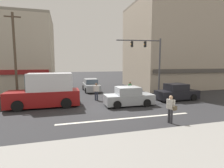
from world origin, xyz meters
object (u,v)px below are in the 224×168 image
(traffic_light_mast, at_px, (151,57))
(pedestrian_foreground_with_bag, at_px, (171,108))
(sedan_crossing_rightbound, at_px, (129,97))
(box_truck_crossing_leftbound, at_px, (46,92))
(pedestrian_mid_crossing, at_px, (96,91))
(utility_pole_near_left, at_px, (15,56))
(sedan_waiting_far, at_px, (177,93))
(pedestrian_far_side, at_px, (130,89))
(utility_pole_far_right, at_px, (157,62))
(sedan_approaching_near, at_px, (91,86))

(traffic_light_mast, xyz_separation_m, pedestrian_foreground_with_bag, (-3.17, -8.47, -3.22))
(sedan_crossing_rightbound, height_order, pedestrian_foreground_with_bag, pedestrian_foreground_with_bag)
(box_truck_crossing_leftbound, relative_size, pedestrian_mid_crossing, 3.35)
(pedestrian_foreground_with_bag, relative_size, pedestrian_mid_crossing, 1.00)
(utility_pole_near_left, xyz_separation_m, sedan_waiting_far, (14.89, -4.05, -3.54))
(utility_pole_near_left, relative_size, pedestrian_far_side, 4.91)
(sedan_waiting_far, distance_m, pedestrian_mid_crossing, 7.80)
(utility_pole_near_left, bearing_deg, pedestrian_far_side, -9.57)
(sedan_crossing_rightbound, distance_m, pedestrian_far_side, 3.33)
(box_truck_crossing_leftbound, relative_size, sedan_waiting_far, 1.35)
(utility_pole_near_left, height_order, pedestrian_foreground_with_bag, utility_pole_near_left)
(pedestrian_far_side, bearing_deg, utility_pole_far_right, 41.86)
(utility_pole_near_left, relative_size, sedan_crossing_rightbound, 1.99)
(pedestrian_mid_crossing, bearing_deg, sedan_waiting_far, -14.23)
(utility_pole_near_left, height_order, sedan_crossing_rightbound, utility_pole_near_left)
(sedan_crossing_rightbound, relative_size, box_truck_crossing_leftbound, 0.74)
(utility_pole_near_left, distance_m, pedestrian_far_side, 11.53)
(traffic_light_mast, bearing_deg, pedestrian_foreground_with_bag, -110.55)
(sedan_crossing_rightbound, bearing_deg, sedan_waiting_far, 9.03)
(pedestrian_far_side, bearing_deg, pedestrian_foreground_with_bag, -93.86)
(utility_pole_near_left, distance_m, box_truck_crossing_leftbound, 5.48)
(pedestrian_mid_crossing, xyz_separation_m, pedestrian_far_side, (3.57, 0.29, 0.00))
(traffic_light_mast, height_order, pedestrian_foreground_with_bag, traffic_light_mast)
(sedan_waiting_far, height_order, pedestrian_foreground_with_bag, pedestrian_foreground_with_bag)
(utility_pole_near_left, bearing_deg, pedestrian_foreground_with_bag, -43.21)
(traffic_light_mast, xyz_separation_m, box_truck_crossing_leftbound, (-10.59, -2.25, -2.92))
(pedestrian_far_side, bearing_deg, pedestrian_mid_crossing, -175.29)
(sedan_crossing_rightbound, distance_m, pedestrian_mid_crossing, 3.57)
(box_truck_crossing_leftbound, relative_size, sedan_approaching_near, 1.36)
(traffic_light_mast, height_order, box_truck_crossing_leftbound, traffic_light_mast)
(utility_pole_far_right, distance_m, pedestrian_far_side, 8.76)
(box_truck_crossing_leftbound, relative_size, pedestrian_foreground_with_bag, 3.35)
(traffic_light_mast, xyz_separation_m, sedan_approaching_near, (-5.82, 4.87, -3.46))
(traffic_light_mast, distance_m, box_truck_crossing_leftbound, 11.22)
(box_truck_crossing_leftbound, bearing_deg, utility_pole_near_left, 129.94)
(utility_pole_near_left, bearing_deg, utility_pole_far_right, 12.22)
(utility_pole_near_left, relative_size, box_truck_crossing_leftbound, 1.46)
(traffic_light_mast, xyz_separation_m, pedestrian_mid_crossing, (-6.21, -0.86, -3.23))
(utility_pole_near_left, bearing_deg, box_truck_crossing_leftbound, -50.06)
(utility_pole_far_right, xyz_separation_m, traffic_light_mast, (-3.54, -4.97, 0.42))
(sedan_waiting_far, bearing_deg, pedestrian_mid_crossing, 165.77)
(utility_pole_near_left, distance_m, traffic_light_mast, 13.60)
(pedestrian_mid_crossing, bearing_deg, sedan_crossing_rightbound, -50.74)
(box_truck_crossing_leftbound, xyz_separation_m, sedan_approaching_near, (4.77, 7.11, -0.54))
(sedan_crossing_rightbound, relative_size, pedestrian_foreground_with_bag, 2.47)
(sedan_approaching_near, height_order, pedestrian_foreground_with_bag, pedestrian_foreground_with_bag)
(traffic_light_mast, distance_m, sedan_approaching_near, 8.34)
(pedestrian_mid_crossing, distance_m, pedestrian_far_side, 3.58)
(utility_pole_far_right, xyz_separation_m, sedan_approaching_near, (-9.36, -0.11, -3.04))
(utility_pole_far_right, height_order, pedestrian_mid_crossing, utility_pole_far_right)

